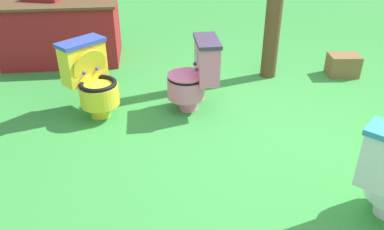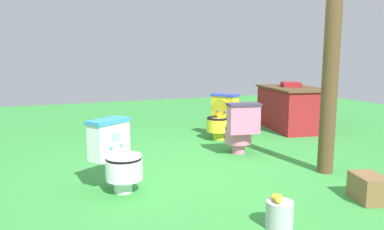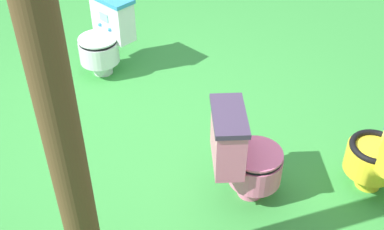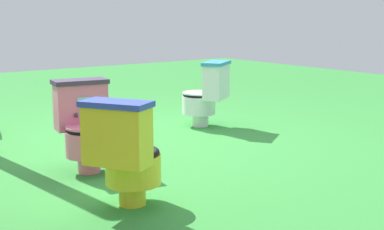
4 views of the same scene
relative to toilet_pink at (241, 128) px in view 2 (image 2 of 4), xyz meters
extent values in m
plane|color=green|center=(0.54, -0.79, -0.37)|extent=(14.00, 14.00, 0.00)
cylinder|color=pink|center=(-0.07, 0.01, -0.30)|extent=(0.21, 0.21, 0.14)
cylinder|color=pink|center=(-0.09, 0.02, -0.13)|extent=(0.43, 0.43, 0.20)
torus|color=black|center=(-0.09, 0.02, -0.02)|extent=(0.41, 0.41, 0.04)
cylinder|color=#3F334C|center=(-0.09, 0.02, -0.07)|extent=(0.28, 0.28, 0.01)
cube|color=pink|center=(0.11, -0.02, 0.14)|extent=(0.26, 0.44, 0.37)
cube|color=#3F334C|center=(0.11, -0.02, 0.34)|extent=(0.28, 0.46, 0.04)
cube|color=#8CE0E5|center=(0.01, 0.00, 0.19)|extent=(0.03, 0.11, 0.08)
cylinder|color=pink|center=(-0.09, 0.02, 0.00)|extent=(0.42, 0.42, 0.02)
sphere|color=#3F334C|center=(-0.01, -0.07, 0.09)|extent=(0.04, 0.04, 0.04)
sphere|color=#3F334C|center=(0.02, 0.07, 0.09)|extent=(0.04, 0.04, 0.04)
cylinder|color=yellow|center=(-0.93, 0.12, -0.30)|extent=(0.25, 0.25, 0.14)
cylinder|color=yellow|center=(-0.92, 0.11, -0.13)|extent=(0.51, 0.51, 0.20)
torus|color=black|center=(-0.92, 0.11, -0.02)|extent=(0.49, 0.49, 0.04)
cylinder|color=#3347B2|center=(-0.92, 0.11, -0.07)|extent=(0.33, 0.33, 0.01)
cube|color=yellow|center=(-1.02, 0.28, 0.14)|extent=(0.45, 0.37, 0.37)
cube|color=#3347B2|center=(-1.02, 0.28, 0.34)|extent=(0.48, 0.41, 0.04)
cube|color=#8CE0E5|center=(-0.97, 0.19, 0.19)|extent=(0.10, 0.06, 0.08)
cylinder|color=yellow|center=(-0.97, 0.19, 0.12)|extent=(0.35, 0.26, 0.35)
sphere|color=#3347B2|center=(-0.91, 0.22, 0.09)|extent=(0.04, 0.04, 0.04)
sphere|color=#3347B2|center=(-1.03, 0.15, 0.09)|extent=(0.04, 0.04, 0.04)
cylinder|color=white|center=(0.82, -1.79, -0.30)|extent=(0.25, 0.25, 0.14)
cylinder|color=white|center=(0.84, -1.78, -0.13)|extent=(0.51, 0.51, 0.20)
torus|color=black|center=(0.84, -1.78, -0.02)|extent=(0.49, 0.49, 0.04)
cylinder|color=#338CBF|center=(0.84, -1.78, -0.07)|extent=(0.33, 0.33, 0.01)
cube|color=white|center=(0.67, -1.89, 0.14)|extent=(0.39, 0.45, 0.37)
cube|color=#338CBF|center=(0.67, -1.89, 0.34)|extent=(0.42, 0.48, 0.04)
cube|color=#8CE0E5|center=(0.76, -1.84, 0.19)|extent=(0.07, 0.10, 0.08)
cylinder|color=white|center=(0.84, -1.78, 0.00)|extent=(0.50, 0.50, 0.02)
sphere|color=#338CBF|center=(0.72, -1.78, 0.09)|extent=(0.04, 0.04, 0.04)
sphere|color=#338CBF|center=(0.80, -1.89, 0.09)|extent=(0.04, 0.04, 0.04)
cube|color=maroon|center=(-1.22, 1.76, 0.00)|extent=(1.52, 1.04, 0.74)
cube|color=brown|center=(-1.22, 1.76, 0.39)|extent=(1.59, 1.11, 0.03)
cube|color=maroon|center=(-1.36, 1.82, 0.44)|extent=(0.54, 0.49, 0.08)
cylinder|color=brown|center=(1.07, 0.53, 0.72)|extent=(0.18, 0.18, 2.17)
cube|color=brown|center=(1.92, 0.30, -0.24)|extent=(0.40, 0.33, 0.25)
cylinder|color=#B7B7BF|center=(2.07, -0.81, -0.26)|extent=(0.22, 0.22, 0.22)
ellipsoid|color=yellow|center=(2.04, -0.84, -0.12)|extent=(0.07, 0.05, 0.05)
ellipsoid|color=yellow|center=(2.10, -0.85, -0.12)|extent=(0.07, 0.05, 0.05)
ellipsoid|color=yellow|center=(2.06, -0.81, -0.12)|extent=(0.07, 0.05, 0.05)
camera|label=1|loc=(-1.03, -3.32, 1.55)|focal=36.75mm
camera|label=2|loc=(4.43, -2.52, 1.00)|focal=35.31mm
camera|label=3|loc=(0.87, 2.29, 2.24)|focal=46.11mm
camera|label=4|loc=(-4.01, 1.92, 0.91)|focal=52.24mm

